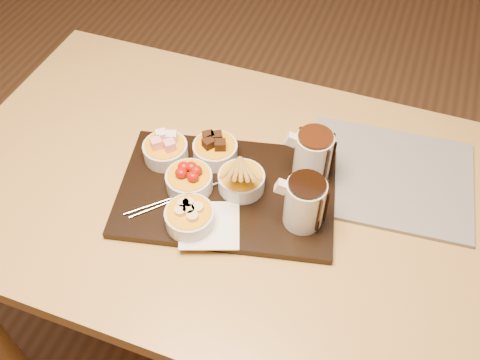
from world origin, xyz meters
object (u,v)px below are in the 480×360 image
(dining_table, at_px, (215,208))
(newspaper, at_px, (387,176))
(bowl_strawberries, at_px, (189,181))
(pitcher_milk_chocolate, at_px, (313,156))
(pitcher_dark_chocolate, at_px, (304,203))
(serving_board, at_px, (227,192))

(dining_table, relative_size, newspaper, 3.25)
(bowl_strawberries, height_order, pitcher_milk_chocolate, pitcher_milk_chocolate)
(dining_table, distance_m, bowl_strawberries, 0.15)
(bowl_strawberries, xyz_separation_m, pitcher_dark_chocolate, (0.25, -0.00, 0.04))
(bowl_strawberries, relative_size, pitcher_milk_chocolate, 0.91)
(serving_board, height_order, bowl_strawberries, bowl_strawberries)
(pitcher_milk_chocolate, bearing_deg, bowl_strawberries, -163.61)
(pitcher_milk_chocolate, relative_size, newspaper, 0.30)
(bowl_strawberries, bearing_deg, pitcher_milk_chocolate, 28.73)
(pitcher_milk_chocolate, xyz_separation_m, newspaper, (0.16, 0.06, -0.07))
(bowl_strawberries, bearing_deg, serving_board, 15.92)
(serving_board, bearing_deg, newspaper, 15.65)
(bowl_strawberries, relative_size, newspaper, 0.27)
(newspaper, bearing_deg, dining_table, -163.40)
(newspaper, bearing_deg, pitcher_milk_chocolate, -163.72)
(pitcher_dark_chocolate, distance_m, newspaper, 0.25)
(serving_board, distance_m, bowl_strawberries, 0.08)
(serving_board, bearing_deg, bowl_strawberries, -176.42)
(pitcher_dark_chocolate, xyz_separation_m, pitcher_milk_chocolate, (-0.02, 0.13, 0.00))
(serving_board, distance_m, pitcher_milk_chocolate, 0.20)
(serving_board, relative_size, bowl_strawberries, 4.60)
(dining_table, height_order, pitcher_dark_chocolate, pitcher_dark_chocolate)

